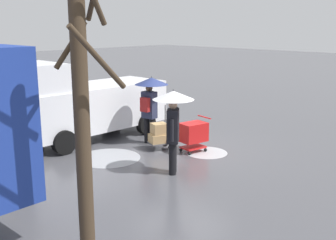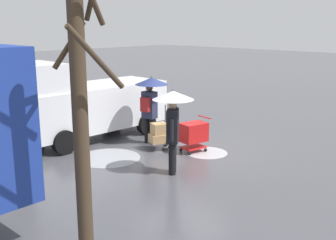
{
  "view_description": "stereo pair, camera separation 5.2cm",
  "coord_description": "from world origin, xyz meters",
  "px_view_note": "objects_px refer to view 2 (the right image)",
  "views": [
    {
      "loc": [
        -8.0,
        9.01,
        3.73
      ],
      "look_at": [
        0.03,
        0.67,
        1.05
      ],
      "focal_mm": 44.69,
      "sensor_mm": 36.0,
      "label": 1
    },
    {
      "loc": [
        -8.03,
        8.97,
        3.73
      ],
      "look_at": [
        0.03,
        0.67,
        1.05
      ],
      "focal_mm": 44.69,
      "sensor_mm": 36.0,
      "label": 2
    }
  ],
  "objects_px": {
    "shopping_cart_vendor": "(193,133)",
    "pedestrian_pink_side": "(173,112)",
    "pedestrian_black_side": "(150,95)",
    "hand_dolly_boxes": "(160,134)",
    "bare_tree_near": "(82,125)",
    "cargo_van_parked_right": "(83,104)"
  },
  "relations": [
    {
      "from": "pedestrian_pink_side",
      "to": "bare_tree_near",
      "type": "height_order",
      "value": "bare_tree_near"
    },
    {
      "from": "hand_dolly_boxes",
      "to": "shopping_cart_vendor",
      "type": "bearing_deg",
      "value": -148.3
    },
    {
      "from": "shopping_cart_vendor",
      "to": "pedestrian_pink_side",
      "type": "xyz_separation_m",
      "value": [
        -0.78,
        1.71,
        1.02
      ]
    },
    {
      "from": "cargo_van_parked_right",
      "to": "shopping_cart_vendor",
      "type": "xyz_separation_m",
      "value": [
        -3.51,
        -1.44,
        -0.61
      ]
    },
    {
      "from": "shopping_cart_vendor",
      "to": "bare_tree_near",
      "type": "height_order",
      "value": "bare_tree_near"
    },
    {
      "from": "shopping_cart_vendor",
      "to": "bare_tree_near",
      "type": "relative_size",
      "value": 0.22
    },
    {
      "from": "pedestrian_black_side",
      "to": "bare_tree_near",
      "type": "bearing_deg",
      "value": 127.86
    },
    {
      "from": "pedestrian_pink_side",
      "to": "cargo_van_parked_right",
      "type": "bearing_deg",
      "value": -3.7
    },
    {
      "from": "cargo_van_parked_right",
      "to": "hand_dolly_boxes",
      "type": "xyz_separation_m",
      "value": [
        -2.63,
        -0.9,
        -0.71
      ]
    },
    {
      "from": "bare_tree_near",
      "to": "hand_dolly_boxes",
      "type": "bearing_deg",
      "value": -55.53
    },
    {
      "from": "pedestrian_black_side",
      "to": "bare_tree_near",
      "type": "height_order",
      "value": "bare_tree_near"
    },
    {
      "from": "bare_tree_near",
      "to": "pedestrian_black_side",
      "type": "bearing_deg",
      "value": -52.14
    },
    {
      "from": "pedestrian_black_side",
      "to": "bare_tree_near",
      "type": "xyz_separation_m",
      "value": [
        -4.17,
        5.36,
        0.68
      ]
    },
    {
      "from": "pedestrian_pink_side",
      "to": "bare_tree_near",
      "type": "relative_size",
      "value": 0.47
    },
    {
      "from": "cargo_van_parked_right",
      "to": "hand_dolly_boxes",
      "type": "bearing_deg",
      "value": -161.2
    },
    {
      "from": "hand_dolly_boxes",
      "to": "pedestrian_black_side",
      "type": "relative_size",
      "value": 0.61
    },
    {
      "from": "hand_dolly_boxes",
      "to": "bare_tree_near",
      "type": "distance_m",
      "value": 6.42
    },
    {
      "from": "shopping_cart_vendor",
      "to": "bare_tree_near",
      "type": "distance_m",
      "value": 6.43
    },
    {
      "from": "hand_dolly_boxes",
      "to": "pedestrian_black_side",
      "type": "bearing_deg",
      "value": -22.04
    },
    {
      "from": "pedestrian_black_side",
      "to": "pedestrian_pink_side",
      "type": "bearing_deg",
      "value": 148.2
    },
    {
      "from": "pedestrian_pink_side",
      "to": "shopping_cart_vendor",
      "type": "bearing_deg",
      "value": -65.44
    },
    {
      "from": "cargo_van_parked_right",
      "to": "pedestrian_pink_side",
      "type": "bearing_deg",
      "value": 176.3
    }
  ]
}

